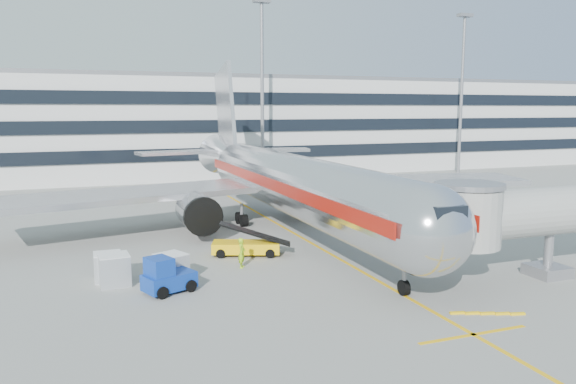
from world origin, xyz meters
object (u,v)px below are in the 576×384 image
object	(u,v)px
cargo_container_right	(108,267)
cargo_container_front	(114,270)
belt_loader	(246,246)
ramp_worker	(242,253)
main_jet	(283,180)
cargo_container_left	(171,268)
baggage_tug	(166,277)

from	to	relation	value
cargo_container_right	cargo_container_front	distance (m)	1.14
belt_loader	ramp_worker	bearing A→B (deg)	-111.48
main_jet	cargo_container_front	world-z (taller)	main_jet
belt_loader	cargo_container_left	size ratio (longest dim) A/B	2.37
main_jet	ramp_worker	world-z (taller)	main_jet
baggage_tug	cargo_container_left	bearing A→B (deg)	73.35
belt_loader	baggage_tug	distance (m)	9.26
main_jet	belt_loader	world-z (taller)	main_jet
main_jet	cargo_container_left	world-z (taller)	main_jet
baggage_tug	cargo_container_front	bearing A→B (deg)	136.37
cargo_container_left	cargo_container_front	world-z (taller)	cargo_container_front
main_jet	cargo_container_left	size ratio (longest dim) A/B	23.42
main_jet	cargo_container_right	distance (m)	19.23
main_jet	baggage_tug	distance (m)	19.44
cargo_container_right	ramp_worker	size ratio (longest dim) A/B	0.86
cargo_container_right	cargo_container_front	bearing A→B (deg)	-74.24
belt_loader	cargo_container_right	bearing A→B (deg)	-164.01
cargo_container_right	ramp_worker	distance (m)	8.50
main_jet	cargo_container_right	xyz separation A→B (m)	(-15.52, -10.84, -3.36)
cargo_container_left	baggage_tug	bearing A→B (deg)	-106.65
baggage_tug	cargo_container_front	size ratio (longest dim) A/B	1.75
cargo_container_right	ramp_worker	xyz separation A→B (m)	(8.50, -0.20, 0.13)
main_jet	baggage_tug	xyz separation A→B (m)	(-12.52, -14.50, -3.30)
main_jet	baggage_tug	world-z (taller)	main_jet
belt_loader	ramp_worker	xyz separation A→B (m)	(-1.17, -2.97, 0.31)
cargo_container_right	ramp_worker	bearing A→B (deg)	-1.32
belt_loader	main_jet	bearing A→B (deg)	54.05
baggage_tug	cargo_container_right	bearing A→B (deg)	129.35
cargo_container_front	ramp_worker	distance (m)	8.24
main_jet	ramp_worker	xyz separation A→B (m)	(-7.02, -11.04, -3.23)
cargo_container_front	ramp_worker	xyz separation A→B (m)	(8.19, 0.90, 0.06)
cargo_container_left	ramp_worker	bearing A→B (deg)	16.74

